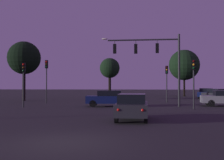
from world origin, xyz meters
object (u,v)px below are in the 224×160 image
Objects in this scene: car_nearside_lane at (132,106)px; car_far_lane at (217,94)px; traffic_light_far_side at (23,76)px; tree_center_horizon at (110,68)px; tree_left_far at (24,58)px; car_crossing_left at (108,98)px; tree_behind_sign at (184,65)px; traffic_light_corner_right at (167,76)px; traffic_signal_mast_arm at (153,55)px; traffic_light_median at (194,74)px; traffic_light_corner_left at (47,73)px; car_parked_lot at (206,93)px.

car_nearside_lane and car_far_lane have the same top height.
traffic_light_far_side is 26.51m from tree_center_horizon.
tree_left_far is at bearing -122.07° from tree_center_horizon.
traffic_light_far_side is at bearing 138.64° from car_nearside_lane.
tree_behind_sign reaches higher than car_crossing_left.
traffic_light_corner_right is 8.14m from car_far_lane.
traffic_light_corner_right reaches higher than car_nearside_lane.
tree_center_horizon reaches higher than car_crossing_left.
traffic_signal_mast_arm is 11.12m from car_nearside_lane.
tree_left_far is (-18.79, 11.04, 2.47)m from traffic_light_median.
traffic_signal_mast_arm is 4.44m from traffic_light_median.
traffic_signal_mast_arm is 1.74× the size of traffic_light_corner_right.
car_nearside_lane and car_crossing_left have the same top height.
car_crossing_left is (-2.17, 9.97, 0.00)m from car_nearside_lane.
car_far_lane is (13.07, 10.32, 0.00)m from car_crossing_left.
traffic_light_far_side is (-14.95, 0.93, -0.09)m from traffic_light_median.
traffic_light_far_side is 7.98m from car_crossing_left.
traffic_light_median is 1.01× the size of car_crossing_left.
traffic_signal_mast_arm reaches higher than car_far_lane.
traffic_light_corner_right is 0.61× the size of tree_center_horizon.
car_crossing_left is at bearing -29.39° from traffic_light_corner_left.
tree_behind_sign is at bearing 73.11° from traffic_light_corner_right.
car_nearside_lane is 35.19m from tree_behind_sign.
car_crossing_left is 0.89× the size of car_far_lane.
traffic_light_far_side reaches higher than car_nearside_lane.
tree_center_horizon reaches higher than car_parked_lot.
car_crossing_left is at bearing 102.26° from car_nearside_lane.
car_far_lane is (20.16, 6.33, -2.54)m from traffic_light_corner_left.
traffic_light_corner_left reaches higher than car_nearside_lane.
car_nearside_lane is 10.20m from car_crossing_left.
tree_behind_sign reaches higher than car_parked_lot.
traffic_signal_mast_arm reaches higher than traffic_light_far_side.
traffic_light_corner_right is 19.67m from tree_center_horizon.
car_far_lane is 5.50m from car_parked_lot.
traffic_light_corner_left is 23.58m from car_parked_lot.
car_parked_lot is at bearing 30.30° from traffic_light_corner_left.
tree_center_horizon is at bearing 93.83° from car_crossing_left.
traffic_light_corner_right is 11.84m from car_parked_lot.
tree_center_horizon reaches higher than car_far_lane.
traffic_light_far_side is at bearing -127.27° from tree_behind_sign.
car_nearside_lane is at bearing -124.19° from traffic_light_median.
traffic_light_corner_right is 8.84m from traffic_light_median.
tree_left_far is (-24.59, -7.09, 4.64)m from car_parked_lot.
car_nearside_lane is (9.75, -8.58, -2.08)m from traffic_light_far_side.
traffic_signal_mast_arm is 6.83m from traffic_light_corner_right.
traffic_light_far_side is 0.98× the size of car_crossing_left.
tree_left_far is (-24.50, -1.59, 4.64)m from car_far_lane.
tree_behind_sign is (9.31, 33.61, 4.68)m from car_nearside_lane.
traffic_light_corner_left reaches higher than car_parked_lot.
car_parked_lot is at bearing -77.83° from tree_behind_sign.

